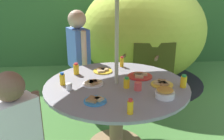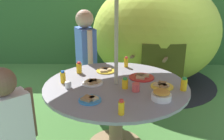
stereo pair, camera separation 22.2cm
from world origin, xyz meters
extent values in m
cube|color=#33602D|center=(0.00, 3.26, 0.96)|extent=(9.00, 0.70, 1.92)
cylinder|color=#93704C|center=(0.00, 0.00, 0.36)|extent=(0.14, 0.14, 0.71)
cylinder|color=gray|center=(0.00, 0.00, 0.72)|extent=(1.39, 1.39, 0.03)
cylinder|color=#B7AD8C|center=(0.00, 0.00, 1.00)|extent=(0.04, 0.04, 2.00)
cylinder|color=brown|center=(0.23, 1.10, 0.23)|extent=(0.04, 0.04, 0.45)
cylinder|color=brown|center=(0.65, 0.92, 0.23)|extent=(0.04, 0.04, 0.45)
cylinder|color=brown|center=(0.38, 1.46, 0.23)|extent=(0.04, 0.04, 0.45)
cylinder|color=brown|center=(0.80, 1.27, 0.23)|extent=(0.04, 0.04, 0.45)
cube|color=brown|center=(0.51, 1.19, 0.47)|extent=(0.63, 0.59, 0.04)
cube|color=brown|center=(0.59, 1.36, 0.78)|extent=(0.47, 0.23, 0.58)
cube|color=brown|center=(0.30, 1.28, 0.69)|extent=(0.20, 0.41, 0.03)
cube|color=brown|center=(0.73, 1.09, 0.69)|extent=(0.20, 0.41, 0.03)
ellipsoid|color=#B2C63F|center=(0.69, 1.92, 0.89)|extent=(2.20, 1.74, 1.77)
cylinder|color=black|center=(0.69, 1.92, 0.01)|extent=(2.26, 2.26, 0.01)
cube|color=#3E4516|center=(0.67, 1.08, 0.49)|extent=(0.61, 0.04, 0.80)
cylinder|color=navy|center=(-0.43, 0.98, 0.31)|extent=(0.08, 0.08, 0.61)
cylinder|color=navy|center=(-0.37, 0.85, 0.31)|extent=(0.08, 0.08, 0.61)
cube|color=#4C72C6|center=(-0.40, 0.92, 0.87)|extent=(0.32, 0.40, 0.52)
cylinder|color=#D8B293|center=(-0.48, 1.10, 0.90)|extent=(0.07, 0.07, 0.47)
cylinder|color=#D8B293|center=(-0.32, 0.73, 0.90)|extent=(0.07, 0.07, 0.47)
sphere|color=#D8B293|center=(-0.40, 0.92, 1.25)|extent=(0.23, 0.23, 0.23)
cube|color=white|center=(-0.75, -0.69, 0.72)|extent=(0.33, 0.32, 0.43)
cylinder|color=brown|center=(-0.62, -0.58, 0.74)|extent=(0.05, 0.05, 0.39)
sphere|color=brown|center=(-0.75, -0.69, 1.03)|extent=(0.19, 0.19, 0.19)
cylinder|color=white|center=(0.37, -0.34, 0.76)|extent=(0.16, 0.16, 0.05)
ellipsoid|color=gold|center=(0.37, -0.34, 0.81)|extent=(0.14, 0.14, 0.04)
cylinder|color=red|center=(0.26, 0.16, 0.74)|extent=(0.26, 0.26, 0.01)
cube|color=tan|center=(0.31, 0.17, 0.76)|extent=(0.07, 0.07, 0.02)
cube|color=#9E7547|center=(0.25, 0.18, 0.76)|extent=(0.10, 0.10, 0.02)
cube|color=tan|center=(0.25, 0.12, 0.76)|extent=(0.10, 0.10, 0.02)
cylinder|color=white|center=(-0.23, 0.00, 0.74)|extent=(0.20, 0.20, 0.01)
cube|color=tan|center=(-0.19, 0.01, 0.76)|extent=(0.09, 0.09, 0.02)
cube|color=#9E7547|center=(-0.22, 0.02, 0.76)|extent=(0.08, 0.08, 0.02)
cube|color=tan|center=(-0.25, 0.00, 0.76)|extent=(0.11, 0.11, 0.02)
cube|color=#9E7547|center=(-0.23, -0.02, 0.76)|extent=(0.10, 0.10, 0.02)
cylinder|color=#338CD8|center=(-0.21, -0.37, 0.74)|extent=(0.19, 0.19, 0.01)
cube|color=tan|center=(-0.18, -0.36, 0.76)|extent=(0.09, 0.09, 0.02)
cube|color=#9E7547|center=(-0.23, -0.37, 0.76)|extent=(0.12, 0.12, 0.02)
cylinder|color=yellow|center=(0.43, -0.08, 0.74)|extent=(0.21, 0.21, 0.01)
cube|color=tan|center=(0.46, -0.08, 0.76)|extent=(0.07, 0.07, 0.02)
cube|color=#9E7547|center=(0.44, -0.03, 0.76)|extent=(0.09, 0.09, 0.02)
cube|color=tan|center=(0.39, -0.07, 0.76)|extent=(0.10, 0.10, 0.02)
cube|color=#9E7547|center=(0.43, -0.10, 0.76)|extent=(0.09, 0.09, 0.02)
cylinder|color=yellow|center=(-0.11, 0.35, 0.74)|extent=(0.21, 0.21, 0.01)
cube|color=tan|center=(-0.09, 0.36, 0.76)|extent=(0.09, 0.09, 0.02)
cube|color=#9E7547|center=(-0.13, 0.38, 0.76)|extent=(0.10, 0.10, 0.02)
cube|color=tan|center=(-0.14, 0.32, 0.76)|extent=(0.09, 0.09, 0.02)
cylinder|color=yellow|center=(0.12, 0.52, 0.79)|extent=(0.05, 0.05, 0.11)
cylinder|color=red|center=(0.12, 0.52, 0.85)|extent=(0.03, 0.03, 0.02)
cylinder|color=yellow|center=(-0.52, 0.02, 0.79)|extent=(0.05, 0.05, 0.11)
cylinder|color=blue|center=(-0.52, 0.02, 0.85)|extent=(0.04, 0.04, 0.02)
cylinder|color=yellow|center=(0.04, -0.58, 0.79)|extent=(0.05, 0.05, 0.10)
cylinder|color=red|center=(0.04, -0.58, 0.85)|extent=(0.03, 0.03, 0.02)
cylinder|color=yellow|center=(-0.40, 0.30, 0.79)|extent=(0.06, 0.06, 0.11)
cylinder|color=red|center=(-0.40, 0.30, 0.85)|extent=(0.04, 0.04, 0.02)
cylinder|color=yellow|center=(0.61, -0.15, 0.79)|extent=(0.06, 0.06, 0.11)
cylinder|color=green|center=(0.61, -0.15, 0.85)|extent=(0.04, 0.04, 0.02)
cylinder|color=yellow|center=(0.08, -0.11, 0.78)|extent=(0.06, 0.06, 0.09)
cylinder|color=green|center=(0.08, -0.11, 0.83)|extent=(0.04, 0.04, 0.02)
cylinder|color=white|center=(-0.45, -0.10, 0.77)|extent=(0.06, 0.06, 0.06)
cylinder|color=#E04C47|center=(0.18, -0.17, 0.77)|extent=(0.07, 0.07, 0.07)
camera|label=1|loc=(-0.23, -2.05, 1.60)|focal=36.87mm
camera|label=2|loc=(-0.01, -2.06, 1.60)|focal=36.87mm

